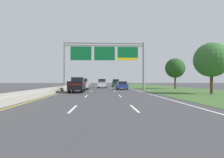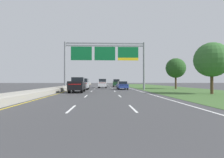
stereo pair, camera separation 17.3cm
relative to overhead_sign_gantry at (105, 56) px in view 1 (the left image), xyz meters
The scene contains 12 objects.
ground_plane 6.57m from the overhead_sign_gantry, 100.05° to the left, with size 220.00×220.00×0.00m, color #3D3D3F.
lane_striping 6.46m from the overhead_sign_gantry, 103.66° to the left, with size 11.96×106.00×0.01m.
grass_verge_right 15.14m from the overhead_sign_gantry, ahead, with size 14.00×110.00×0.02m, color #3D602D.
median_barrier_concrete 9.29m from the overhead_sign_gantry, 166.22° to the left, with size 0.60×110.00×0.85m.
overhead_sign_gantry is the anchor object (origin of this frame).
pickup_truck_black 9.62m from the overhead_sign_gantry, 120.42° to the right, with size 2.08×5.43×2.20m.
car_silver_left_lane_suv 6.66m from the overhead_sign_gantry, 169.33° to the left, with size 1.93×4.71×2.11m.
car_white_centre_lane_suv 10.81m from the overhead_sign_gantry, 93.02° to the left, with size 1.93×4.71×2.11m.
car_blue_right_lane_sedan 6.61m from the overhead_sign_gantry, 21.96° to the left, with size 1.95×4.45×1.57m.
car_darkgreen_right_lane_suv 18.60m from the overhead_sign_gantry, 79.26° to the left, with size 2.03×4.75×2.11m.
roadside_tree_near 17.77m from the overhead_sign_gantry, 40.70° to the right, with size 4.34×4.34×6.51m.
roadside_tree_mid 15.11m from the overhead_sign_gantry, 11.93° to the left, with size 4.06×4.06×6.35m.
Camera 1 is at (-0.09, -0.48, 1.68)m, focal length 29.21 mm.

